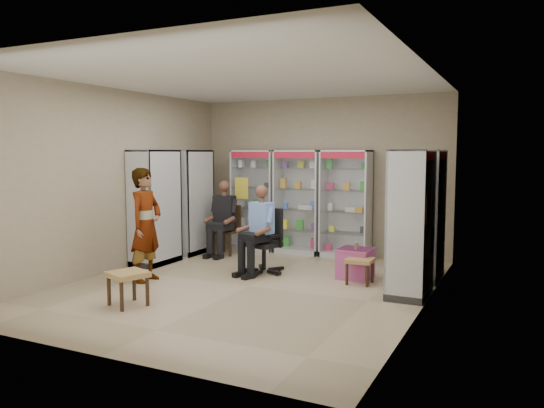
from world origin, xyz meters
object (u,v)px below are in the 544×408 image
at_px(office_chair, 264,241).
at_px(cabinet_right_near, 411,223).
at_px(cabinet_left_near, 155,207).
at_px(wooden_chair, 227,230).
at_px(cabinet_left_far, 191,202).
at_px(woven_stool_a, 360,271).
at_px(woven_stool_b, 128,289).
at_px(cabinet_back_left, 255,200).
at_px(cabinet_right_far, 425,215).
at_px(cabinet_back_right, 346,204).
at_px(cabinet_back_mid, 299,202).
at_px(seated_shopkeeper, 262,232).
at_px(pink_trunk, 355,263).
at_px(standing_man, 146,225).

bearing_deg(office_chair, cabinet_right_near, 9.13).
distance_m(cabinet_left_near, wooden_chair, 1.56).
bearing_deg(cabinet_left_far, woven_stool_a, 75.45).
distance_m(cabinet_left_far, wooden_chair, 0.89).
bearing_deg(woven_stool_a, woven_stool_b, -134.47).
bearing_deg(cabinet_right_near, cabinet_back_left, 57.72).
height_order(cabinet_back_left, cabinet_right_far, same).
distance_m(cabinet_back_right, cabinet_right_near, 2.76).
distance_m(cabinet_right_far, woven_stool_a, 1.36).
relative_size(cabinet_right_near, woven_stool_a, 5.22).
distance_m(cabinet_back_left, cabinet_left_far, 1.32).
xyz_separation_m(cabinet_back_mid, seated_shopkeeper, (0.16, -1.90, -0.33)).
bearing_deg(cabinet_left_far, office_chair, 65.66).
relative_size(cabinet_back_left, woven_stool_a, 5.22).
bearing_deg(cabinet_right_near, office_chair, 81.17).
distance_m(cabinet_left_far, seated_shopkeeper, 2.29).
bearing_deg(cabinet_right_near, pink_trunk, 55.87).
relative_size(cabinet_right_near, seated_shopkeeper, 1.49).
relative_size(pink_trunk, woven_stool_a, 1.28).
bearing_deg(cabinet_back_left, cabinet_left_near, -114.61).
relative_size(cabinet_back_left, cabinet_right_far, 1.00).
relative_size(cabinet_right_far, woven_stool_b, 4.53).
bearing_deg(office_chair, standing_man, -119.40).
xyz_separation_m(cabinet_right_far, woven_stool_b, (-3.15, -3.14, -0.78)).
xyz_separation_m(cabinet_left_far, woven_stool_b, (1.31, -3.34, -0.78)).
bearing_deg(cabinet_back_left, cabinet_right_far, -17.75).
bearing_deg(cabinet_right_far, pink_trunk, 114.92).
relative_size(cabinet_right_far, seated_shopkeeper, 1.49).
height_order(cabinet_back_mid, seated_shopkeeper, cabinet_back_mid).
bearing_deg(seated_shopkeeper, pink_trunk, 30.66).
xyz_separation_m(cabinet_right_near, wooden_chair, (-3.78, 1.50, -0.53)).
height_order(woven_stool_a, woven_stool_b, woven_stool_b).
distance_m(cabinet_right_far, woven_stool_b, 4.52).
bearing_deg(standing_man, seated_shopkeeper, -50.96).
distance_m(cabinet_left_near, seated_shopkeeper, 2.07).
xyz_separation_m(cabinet_back_right, seated_shopkeeper, (-0.79, -1.90, -0.33)).
distance_m(wooden_chair, pink_trunk, 2.95).
bearing_deg(seated_shopkeeper, cabinet_back_right, 85.55).
bearing_deg(wooden_chair, cabinet_left_near, -117.61).
height_order(cabinet_left_near, seated_shopkeeper, cabinet_left_near).
height_order(wooden_chair, office_chair, office_chair).
bearing_deg(cabinet_left_far, wooden_chair, 106.39).
bearing_deg(office_chair, cabinet_left_near, -157.13).
relative_size(cabinet_right_near, cabinet_left_near, 1.00).
bearing_deg(cabinet_left_near, cabinet_back_right, 125.65).
distance_m(pink_trunk, woven_stool_b, 3.47).
relative_size(seated_shopkeeper, woven_stool_b, 3.04).
relative_size(cabinet_right_near, standing_man, 1.16).
relative_size(cabinet_left_far, pink_trunk, 4.08).
distance_m(cabinet_back_right, seated_shopkeeper, 2.09).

